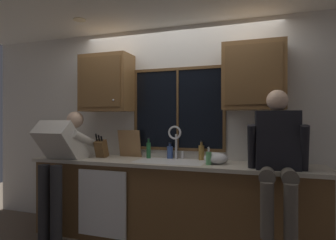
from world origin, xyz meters
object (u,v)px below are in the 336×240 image
(knife_block, at_px, (101,149))
(cutting_board, at_px, (130,144))
(bottle_green_glass, at_px, (201,152))
(person_sitting_on_counter, at_px, (278,151))
(mixing_bowl, at_px, (216,158))
(bottle_tall_clear, at_px, (149,150))
(person_standing, at_px, (60,158))
(bottle_amber_small, at_px, (170,152))
(soap_dispenser, at_px, (209,158))

(knife_block, relative_size, cutting_board, 0.93)
(bottle_green_glass, bearing_deg, person_sitting_on_counter, -31.18)
(cutting_board, height_order, mixing_bowl, cutting_board)
(bottle_tall_clear, bearing_deg, person_standing, -154.67)
(mixing_bowl, height_order, bottle_amber_small, bottle_amber_small)
(bottle_tall_clear, bearing_deg, person_sitting_on_counter, -16.40)
(cutting_board, height_order, bottle_green_glass, cutting_board)
(knife_block, height_order, mixing_bowl, knife_block)
(person_sitting_on_counter, xyz_separation_m, soap_dispenser, (-0.67, 0.16, -0.11))
(knife_block, height_order, bottle_amber_small, knife_block)
(mixing_bowl, bearing_deg, bottle_tall_clear, 169.19)
(person_standing, distance_m, bottle_green_glass, 1.67)
(person_sitting_on_counter, height_order, knife_block, person_sitting_on_counter)
(cutting_board, height_order, soap_dispenser, cutting_board)
(knife_block, relative_size, bottle_green_glass, 1.44)
(mixing_bowl, bearing_deg, bottle_green_glass, 132.27)
(mixing_bowl, xyz_separation_m, bottle_tall_clear, (-0.85, 0.16, 0.05))
(soap_dispenser, xyz_separation_m, bottle_green_glass, (-0.15, 0.33, 0.02))
(person_standing, relative_size, soap_dispenser, 7.86)
(bottle_green_glass, distance_m, bottle_amber_small, 0.39)
(soap_dispenser, bearing_deg, bottle_tall_clear, 161.37)
(person_standing, bearing_deg, bottle_amber_small, 22.87)
(person_standing, xyz_separation_m, soap_dispenser, (1.74, 0.18, 0.05))
(bottle_amber_small, bearing_deg, soap_dispenser, -31.34)
(mixing_bowl, relative_size, bottle_tall_clear, 1.03)
(bottle_green_glass, relative_size, bottle_tall_clear, 0.89)
(bottle_green_glass, bearing_deg, cutting_board, -179.11)
(person_sitting_on_counter, bearing_deg, bottle_green_glass, 148.82)
(person_sitting_on_counter, xyz_separation_m, bottle_tall_clear, (-1.47, 0.43, -0.08))
(cutting_board, relative_size, bottle_amber_small, 1.76)
(bottle_green_glass, bearing_deg, soap_dispenser, -65.62)
(soap_dispenser, xyz_separation_m, bottle_tall_clear, (-0.80, 0.27, 0.03))
(bottle_green_glass, distance_m, bottle_tall_clear, 0.65)
(person_sitting_on_counter, relative_size, knife_block, 3.92)
(mixing_bowl, distance_m, bottle_amber_small, 0.64)
(soap_dispenser, relative_size, bottle_green_glass, 0.86)
(person_sitting_on_counter, distance_m, soap_dispenser, 0.70)
(knife_block, bearing_deg, bottle_amber_small, 12.85)
(person_standing, height_order, mixing_bowl, person_standing)
(cutting_board, xyz_separation_m, mixing_bowl, (1.14, -0.21, -0.11))
(knife_block, distance_m, soap_dispenser, 1.39)
(bottle_tall_clear, bearing_deg, bottle_amber_small, 13.07)
(mixing_bowl, relative_size, soap_dispenser, 1.35)
(soap_dispenser, relative_size, bottle_amber_small, 0.97)
(bottle_green_glass, bearing_deg, mixing_bowl, -47.73)
(knife_block, xyz_separation_m, bottle_tall_clear, (0.58, 0.13, -0.01))
(cutting_board, bearing_deg, soap_dispenser, -16.50)
(bottle_tall_clear, relative_size, bottle_amber_small, 1.27)
(soap_dispenser, distance_m, bottle_amber_small, 0.63)
(mixing_bowl, xyz_separation_m, bottle_green_glass, (-0.21, 0.23, 0.03))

